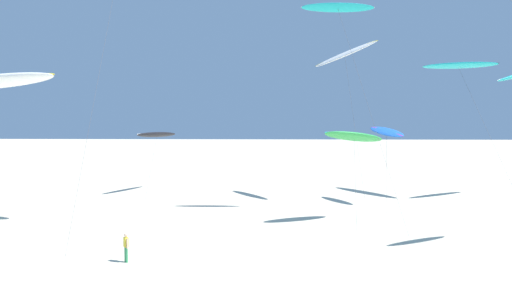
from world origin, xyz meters
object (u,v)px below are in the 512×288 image
flying_kite_6 (458,65)px  flying_kite_8 (157,134)px  flying_kite_11 (387,132)px  person_near_right (126,246)px  flying_kite_9 (354,137)px  flying_kite_4 (338,8)px  flying_kite_1 (345,54)px

flying_kite_6 → flying_kite_8: 31.30m
flying_kite_8 → flying_kite_11: bearing=-14.5°
person_near_right → flying_kite_11: bearing=45.6°
flying_kite_6 → flying_kite_9: 18.58m
flying_kite_6 → flying_kite_8: (-30.46, 1.96, -6.96)m
flying_kite_4 → flying_kite_9: size_ratio=2.35×
flying_kite_8 → person_near_right: bearing=-81.3°
flying_kite_4 → flying_kite_9: (0.87, -3.60, -10.35)m
flying_kite_1 → flying_kite_11: bearing=-26.0°
flying_kite_9 → flying_kite_6: bearing=45.8°
person_near_right → flying_kite_4: bearing=46.3°
flying_kite_9 → flying_kite_11: flying_kite_9 is taller
flying_kite_9 → flying_kite_11: size_ratio=0.93×
flying_kite_6 → flying_kite_11: size_ratio=1.73×
flying_kite_4 → flying_kite_11: 12.60m
flying_kite_1 → flying_kite_8: flying_kite_1 is taller
flying_kite_8 → person_near_right: (3.83, -25.10, -5.19)m
flying_kite_4 → flying_kite_9: 10.99m
flying_kite_4 → flying_kite_8: (-17.44, 10.86, -10.88)m
flying_kite_4 → flying_kite_8: flying_kite_4 is taller
flying_kite_11 → flying_kite_8: bearing=165.5°
flying_kite_4 → flying_kite_6: bearing=34.4°
flying_kite_1 → flying_kite_6: size_ratio=1.12×
person_near_right → flying_kite_1: bearing=54.2°
flying_kite_4 → flying_kite_8: size_ratio=1.77×
flying_kite_9 → person_near_right: 18.86m
flying_kite_11 → person_near_right: size_ratio=4.76×
flying_kite_4 → flying_kite_8: bearing=148.1°
flying_kite_1 → flying_kite_6: bearing=10.5°
flying_kite_9 → person_near_right: bearing=-143.7°
flying_kite_8 → flying_kite_11: 23.43m
flying_kite_1 → person_near_right: (-15.18, -21.02, -13.04)m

